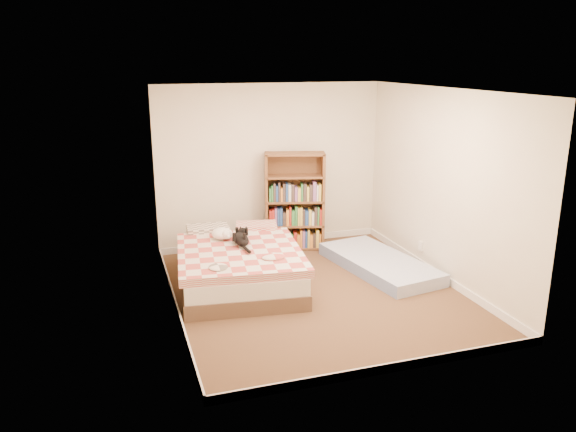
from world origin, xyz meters
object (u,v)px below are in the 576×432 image
object	(u,v)px
floor_mattress	(379,264)
white_dog	(223,233)
black_cat	(240,238)
bookshelf	(294,213)
bed	(238,263)

from	to	relation	value
floor_mattress	white_dog	distance (m)	2.22
floor_mattress	black_cat	world-z (taller)	black_cat
bookshelf	black_cat	distance (m)	1.50
bookshelf	black_cat	size ratio (longest dim) A/B	2.01
floor_mattress	black_cat	distance (m)	2.00
black_cat	white_dog	bearing A→B (deg)	145.04
white_dog	black_cat	bearing A→B (deg)	-28.04
bed	floor_mattress	xyz separation A→B (m)	(1.97, -0.17, -0.17)
black_cat	white_dog	xyz separation A→B (m)	(-0.18, 0.26, 0.00)
bed	black_cat	size ratio (longest dim) A/B	3.03
bed	white_dog	distance (m)	0.48
bookshelf	floor_mattress	xyz separation A→B (m)	(0.84, -1.26, -0.47)
bookshelf	black_cat	xyz separation A→B (m)	(-1.08, -1.03, 0.03)
bookshelf	black_cat	world-z (taller)	bookshelf
bookshelf	bed	bearing A→B (deg)	-121.44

